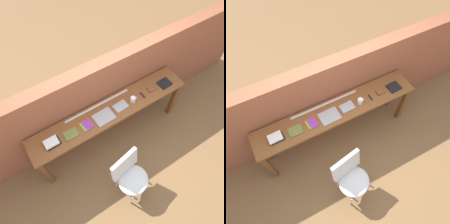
# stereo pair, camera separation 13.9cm
# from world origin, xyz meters

# --- Properties ---
(ground_plane) EXTENTS (40.00, 40.00, 0.00)m
(ground_plane) POSITION_xyz_m (0.00, 0.00, 0.00)
(ground_plane) COLOR brown
(brick_wall_back) EXTENTS (6.00, 0.20, 1.51)m
(brick_wall_back) POSITION_xyz_m (0.00, 0.64, 0.75)
(brick_wall_back) COLOR #935138
(brick_wall_back) RESTS_ON ground
(sideboard) EXTENTS (2.50, 0.44, 0.88)m
(sideboard) POSITION_xyz_m (0.00, 0.30, 0.74)
(sideboard) COLOR brown
(sideboard) RESTS_ON ground
(chair_white_moulded) EXTENTS (0.51, 0.52, 0.89)m
(chair_white_moulded) POSITION_xyz_m (-0.22, -0.55, 0.53)
(chair_white_moulded) COLOR silver
(chair_white_moulded) RESTS_ON ground
(book_stack_leftmost) EXTENTS (0.21, 0.15, 0.05)m
(book_stack_leftmost) POSITION_xyz_m (-0.92, 0.28, 0.90)
(book_stack_leftmost) COLOR black
(book_stack_leftmost) RESTS_ON sideboard
(magazine_cycling) EXTENTS (0.20, 0.15, 0.02)m
(magazine_cycling) POSITION_xyz_m (-0.65, 0.26, 0.89)
(magazine_cycling) COLOR olive
(magazine_cycling) RESTS_ON sideboard
(pamphlet_pile_colourful) EXTENTS (0.16, 0.19, 0.01)m
(pamphlet_pile_colourful) POSITION_xyz_m (-0.40, 0.27, 0.89)
(pamphlet_pile_colourful) COLOR yellow
(pamphlet_pile_colourful) RESTS_ON sideboard
(book_open_centre) EXTENTS (0.29, 0.23, 0.02)m
(book_open_centre) POSITION_xyz_m (-0.14, 0.25, 0.89)
(book_open_centre) COLOR #9E9EA3
(book_open_centre) RESTS_ON sideboard
(book_grey_hardcover) EXTENTS (0.22, 0.15, 0.02)m
(book_grey_hardcover) POSITION_xyz_m (0.16, 0.27, 0.89)
(book_grey_hardcover) COLOR #9E9EA3
(book_grey_hardcover) RESTS_ON sideboard
(mug) EXTENTS (0.11, 0.08, 0.09)m
(mug) POSITION_xyz_m (0.37, 0.25, 0.92)
(mug) COLOR white
(mug) RESTS_ON sideboard
(multitool_folded) EXTENTS (0.02, 0.11, 0.02)m
(multitool_folded) POSITION_xyz_m (0.55, 0.26, 0.89)
(multitool_folded) COLOR black
(multitool_folded) RESTS_ON sideboard
(leather_journal_brown) EXTENTS (0.13, 0.10, 0.02)m
(leather_journal_brown) POSITION_xyz_m (0.74, 0.28, 0.89)
(leather_journal_brown) COLOR brown
(leather_journal_brown) RESTS_ON sideboard
(book_repair_rightmost) EXTENTS (0.20, 0.18, 0.02)m
(book_repair_rightmost) POSITION_xyz_m (0.97, 0.26, 0.89)
(book_repair_rightmost) COLOR black
(book_repair_rightmost) RESTS_ON sideboard
(ruler_metal_back_edge) EXTENTS (1.06, 0.03, 0.00)m
(ruler_metal_back_edge) POSITION_xyz_m (-0.11, 0.47, 0.88)
(ruler_metal_back_edge) COLOR silver
(ruler_metal_back_edge) RESTS_ON sideboard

